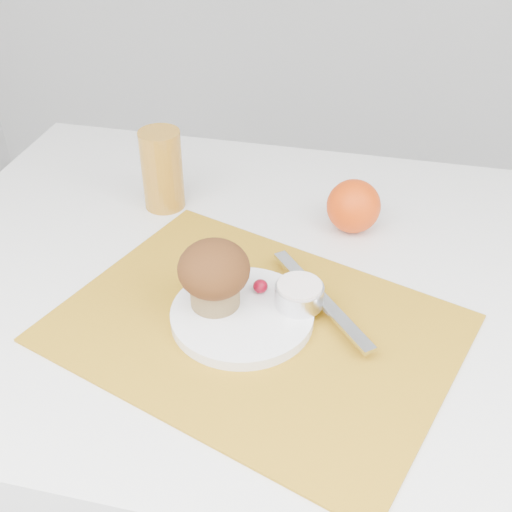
% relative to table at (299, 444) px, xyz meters
% --- Properties ---
extents(table, '(1.20, 0.80, 0.75)m').
position_rel_table_xyz_m(table, '(0.00, 0.00, 0.00)').
color(table, white).
rests_on(table, ground).
extents(placemat, '(0.59, 0.50, 0.00)m').
position_rel_table_xyz_m(placemat, '(-0.05, -0.12, 0.38)').
color(placemat, '#B78119').
rests_on(placemat, table).
extents(plate, '(0.24, 0.24, 0.01)m').
position_rel_table_xyz_m(plate, '(-0.07, -0.11, 0.39)').
color(plate, white).
rests_on(plate, placemat).
extents(ramekin, '(0.07, 0.07, 0.03)m').
position_rel_table_xyz_m(ramekin, '(-0.00, -0.08, 0.41)').
color(ramekin, silver).
rests_on(ramekin, plate).
extents(cream, '(0.07, 0.07, 0.01)m').
position_rel_table_xyz_m(cream, '(-0.00, -0.08, 0.42)').
color(cream, white).
rests_on(cream, ramekin).
extents(raspberry_near, '(0.02, 0.02, 0.02)m').
position_rel_table_xyz_m(raspberry_near, '(-0.06, -0.07, 0.40)').
color(raspberry_near, '#5F0210').
rests_on(raspberry_near, plate).
extents(raspberry_far, '(0.02, 0.02, 0.02)m').
position_rel_table_xyz_m(raspberry_far, '(-0.02, -0.08, 0.40)').
color(raspberry_far, '#600206').
rests_on(raspberry_far, plate).
extents(butter_knife, '(0.16, 0.18, 0.01)m').
position_rel_table_xyz_m(butter_knife, '(0.03, -0.07, 0.40)').
color(butter_knife, silver).
rests_on(butter_knife, plate).
extents(orange, '(0.08, 0.08, 0.08)m').
position_rel_table_xyz_m(orange, '(0.04, 0.14, 0.42)').
color(orange, '#F04608').
rests_on(orange, table).
extents(juice_glass, '(0.08, 0.08, 0.13)m').
position_rel_table_xyz_m(juice_glass, '(-0.27, 0.14, 0.44)').
color(juice_glass, '#B87C22').
rests_on(juice_glass, table).
extents(muffin, '(0.09, 0.09, 0.09)m').
position_rel_table_xyz_m(muffin, '(-0.11, -0.10, 0.44)').
color(muffin, olive).
rests_on(muffin, plate).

